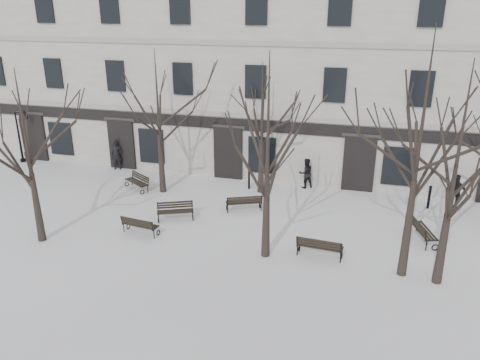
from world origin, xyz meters
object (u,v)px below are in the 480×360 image
at_px(bench_3, 138,181).
at_px(bench_5, 422,230).
at_px(tree_0, 26,138).
at_px(bench_0, 175,210).
at_px(bench_4, 244,202).
at_px(tree_1, 268,135).
at_px(lamp_post, 22,133).
at_px(bench_2, 320,246).
at_px(tree_2, 422,129).
at_px(bench_1, 140,225).
at_px(tree_3, 459,151).

xyz_separation_m(bench_3, bench_5, (13.86, -2.12, 0.04)).
height_order(tree_0, bench_0, tree_0).
distance_m(bench_0, bench_4, 3.23).
distance_m(tree_1, bench_3, 10.37).
distance_m(bench_4, lamp_post, 15.35).
relative_size(bench_2, lamp_post, 0.55).
distance_m(tree_2, bench_1, 11.62).
bearing_deg(bench_5, lamp_post, 62.56).
relative_size(bench_4, lamp_post, 0.54).
xyz_separation_m(bench_5, lamp_post, (-22.64, 4.42, 1.38)).
relative_size(bench_1, bench_3, 1.00).
height_order(bench_0, bench_1, bench_0).
height_order(tree_2, lamp_post, tree_2).
bearing_deg(tree_1, tree_0, -172.44).
distance_m(bench_1, bench_3, 5.28).
bearing_deg(bench_3, bench_0, -9.14).
relative_size(tree_1, bench_4, 4.39).
height_order(bench_3, lamp_post, lamp_post).
height_order(tree_0, bench_1, tree_0).
bearing_deg(lamp_post, bench_3, -14.68).
bearing_deg(bench_2, tree_3, 175.99).
height_order(tree_0, bench_3, tree_0).
xyz_separation_m(tree_1, bench_0, (-4.62, 2.09, -4.37)).
bearing_deg(tree_0, bench_0, 36.11).
bearing_deg(tree_2, bench_4, 151.15).
xyz_separation_m(bench_0, bench_5, (10.51, 0.80, 0.05)).
distance_m(bench_1, bench_4, 5.00).
height_order(tree_1, lamp_post, tree_1).
bearing_deg(tree_0, bench_5, 15.25).
xyz_separation_m(tree_1, lamp_post, (-16.74, 7.31, -2.95)).
distance_m(bench_0, lamp_post, 13.27).
xyz_separation_m(tree_3, bench_5, (-0.28, 3.11, -4.30)).
distance_m(tree_0, bench_2, 11.93).
bearing_deg(tree_1, bench_5, 26.09).
distance_m(tree_1, bench_1, 7.03).
height_order(tree_2, bench_2, tree_2).
distance_m(tree_0, bench_3, 7.45).
relative_size(bench_2, bench_4, 1.02).
xyz_separation_m(bench_0, bench_4, (2.75, 1.68, 0.02)).
distance_m(tree_2, bench_2, 5.76).
distance_m(bench_2, bench_3, 11.00).
bearing_deg(bench_0, bench_5, -20.01).
relative_size(tree_1, bench_1, 4.65).
relative_size(tree_0, bench_5, 3.73).
xyz_separation_m(tree_0, tree_2, (14.17, 1.20, 1.01)).
bearing_deg(bench_5, bench_3, 64.91).
distance_m(tree_0, bench_1, 5.59).
height_order(bench_1, bench_4, bench_4).
height_order(tree_2, bench_5, tree_2).
xyz_separation_m(bench_0, lamp_post, (-12.12, 5.21, 1.42)).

